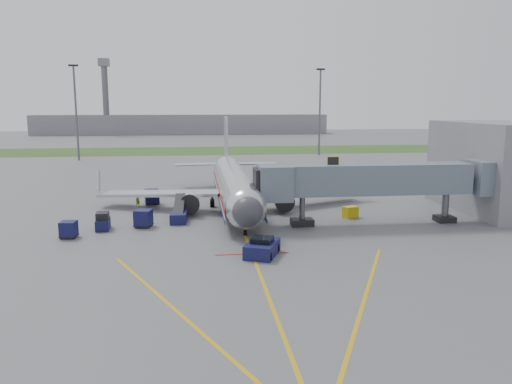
{
  "coord_description": "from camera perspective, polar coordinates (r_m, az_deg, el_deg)",
  "views": [
    {
      "loc": [
        -4.28,
        -42.61,
        11.87
      ],
      "look_at": [
        1.58,
        6.75,
        3.2
      ],
      "focal_mm": 35.0,
      "sensor_mm": 36.0,
      "label": 1
    }
  ],
  "objects": [
    {
      "name": "light_mast_right",
      "position": [
        121.2,
        7.3,
        9.3
      ],
      "size": [
        2.0,
        0.44,
        20.4
      ],
      "color": "#595B60",
      "rests_on": "ground"
    },
    {
      "name": "distant_terminal",
      "position": [
        212.83,
        -8.38,
        7.67
      ],
      "size": [
        120.0,
        14.0,
        8.0
      ],
      "primitive_type": "cube",
      "color": "slate",
      "rests_on": "ground"
    },
    {
      "name": "baggage_cart_b",
      "position": [
        48.33,
        -20.63,
        -4.03
      ],
      "size": [
        1.51,
        1.51,
        1.52
      ],
      "color": "#0B1134",
      "rests_on": "ground"
    },
    {
      "name": "control_tower",
      "position": [
        210.73,
        -16.85,
        10.96
      ],
      "size": [
        4.0,
        4.0,
        30.0
      ],
      "color": "#595B60",
      "rests_on": "ground"
    },
    {
      "name": "baggage_cart_c",
      "position": [
        61.87,
        -11.8,
        -0.51
      ],
      "size": [
        1.95,
        1.95,
        1.8
      ],
      "color": "#0B1134",
      "rests_on": "ground"
    },
    {
      "name": "jet_bridge",
      "position": [
        51.14,
        12.89,
        1.32
      ],
      "size": [
        25.3,
        4.0,
        6.9
      ],
      "color": "slate",
      "rests_on": "ground"
    },
    {
      "name": "ground_power_cart",
      "position": [
        54.32,
        10.73,
        -2.27
      ],
      "size": [
        1.77,
        1.5,
        1.2
      ],
      "color": "#DBBB0C",
      "rests_on": "ground"
    },
    {
      "name": "pushback_tug",
      "position": [
        40.1,
        0.7,
        -6.39
      ],
      "size": [
        3.4,
        4.16,
        1.5
      ],
      "color": "#0B1134",
      "rests_on": "ground"
    },
    {
      "name": "ground",
      "position": [
        44.44,
        -1.0,
        -5.6
      ],
      "size": [
        400.0,
        400.0,
        0.0
      ],
      "primitive_type": "plane",
      "color": "#565659",
      "rests_on": "ground"
    },
    {
      "name": "light_mast_left",
      "position": [
        115.51,
        -19.88,
        8.77
      ],
      "size": [
        2.0,
        0.44,
        20.4
      ],
      "color": "#595B60",
      "rests_on": "ground"
    },
    {
      "name": "apron_markings",
      "position": [
        37.4,
        0.16,
        -8.6
      ],
      "size": [
        21.52,
        50.0,
        0.01
      ],
      "color": "gold",
      "rests_on": "ground"
    },
    {
      "name": "baggage_tug",
      "position": [
        50.52,
        -17.1,
        -3.27
      ],
      "size": [
        1.44,
        2.5,
        1.69
      ],
      "color": "#0B1134",
      "rests_on": "ground"
    },
    {
      "name": "ramp_worker",
      "position": [
        60.48,
        -13.36,
        -0.93
      ],
      "size": [
        0.69,
        0.67,
        1.59
      ],
      "primitive_type": "imported",
      "rotation": [
        0.0,
        0.0,
        0.71
      ],
      "color": "#BFD819",
      "rests_on": "ground"
    },
    {
      "name": "airliner",
      "position": [
        58.74,
        -2.5,
        0.85
      ],
      "size": [
        32.1,
        35.67,
        10.25
      ],
      "color": "silver",
      "rests_on": "ground"
    },
    {
      "name": "belt_loader",
      "position": [
        52.52,
        -8.79,
        -2.62
      ],
      "size": [
        1.75,
        4.99,
        2.41
      ],
      "color": "#0B1134",
      "rests_on": "ground"
    },
    {
      "name": "terminal",
      "position": [
        63.17,
        26.18,
        2.63
      ],
      "size": [
        10.0,
        16.0,
        10.0
      ],
      "primitive_type": "cube",
      "color": "slate",
      "rests_on": "ground"
    },
    {
      "name": "baggage_cart_a",
      "position": [
        50.45,
        -12.75,
        -2.95
      ],
      "size": [
        1.9,
        1.9,
        1.72
      ],
      "color": "#0B1134",
      "rests_on": "ground"
    },
    {
      "name": "grass_strip",
      "position": [
        133.21,
        -4.92,
        4.75
      ],
      "size": [
        300.0,
        25.0,
        0.01
      ],
      "primitive_type": "cube",
      "color": "#2D4C1E",
      "rests_on": "ground"
    }
  ]
}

